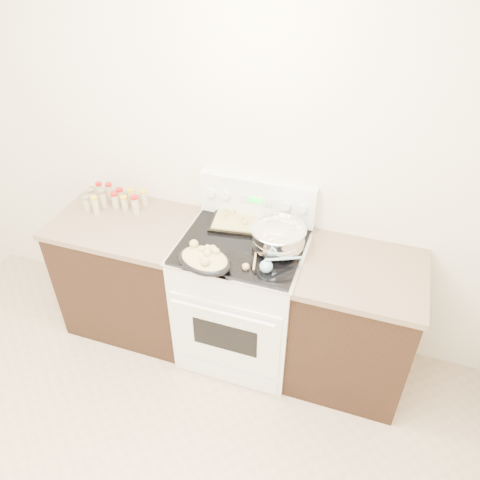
% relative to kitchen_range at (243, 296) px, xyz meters
% --- Properties ---
extents(counter_left, '(0.93, 0.67, 0.92)m').
position_rel_kitchen_range_xyz_m(counter_left, '(-0.83, 0.01, -0.03)').
color(counter_left, black).
rests_on(counter_left, ground).
extents(counter_right, '(0.73, 0.67, 0.92)m').
position_rel_kitchen_range_xyz_m(counter_right, '(0.73, 0.01, -0.03)').
color(counter_right, black).
rests_on(counter_right, ground).
extents(kitchen_range, '(0.78, 0.73, 1.22)m').
position_rel_kitchen_range_xyz_m(kitchen_range, '(0.00, 0.00, 0.00)').
color(kitchen_range, white).
rests_on(kitchen_range, ground).
extents(mixing_bowl, '(0.35, 0.35, 0.19)m').
position_rel_kitchen_range_xyz_m(mixing_bowl, '(0.21, 0.01, 0.53)').
color(mixing_bowl, silver).
rests_on(mixing_bowl, kitchen_range).
extents(roasting_pan, '(0.38, 0.31, 0.12)m').
position_rel_kitchen_range_xyz_m(roasting_pan, '(-0.13, -0.28, 0.50)').
color(roasting_pan, black).
rests_on(roasting_pan, kitchen_range).
extents(baking_sheet, '(0.42, 0.32, 0.06)m').
position_rel_kitchen_range_xyz_m(baking_sheet, '(-0.07, 0.18, 0.47)').
color(baking_sheet, black).
rests_on(baking_sheet, kitchen_range).
extents(wooden_spoon, '(0.08, 0.24, 0.04)m').
position_rel_kitchen_range_xyz_m(wooden_spoon, '(0.10, -0.19, 0.46)').
color(wooden_spoon, tan).
rests_on(wooden_spoon, kitchen_range).
extents(blue_ladle, '(0.22, 0.19, 0.09)m').
position_rel_kitchen_range_xyz_m(blue_ladle, '(0.22, -0.20, 0.48)').
color(blue_ladle, '#84B3C6').
rests_on(blue_ladle, kitchen_range).
extents(spice_jars, '(0.40, 0.24, 0.13)m').
position_rel_kitchen_range_xyz_m(spice_jars, '(-0.98, 0.14, 0.49)').
color(spice_jars, '#BFB28C').
rests_on(spice_jars, counter_left).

